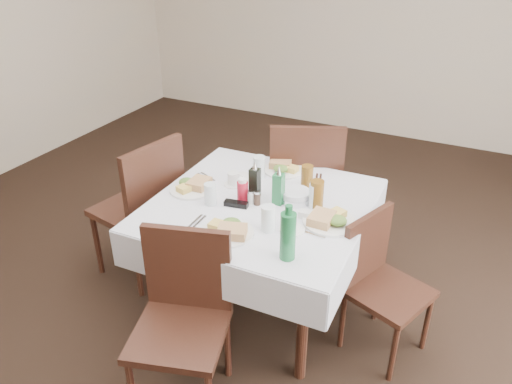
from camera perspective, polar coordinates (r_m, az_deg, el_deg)
ground_plane at (r=3.25m, az=-2.92°, el=-14.05°), size 7.00×7.00×0.00m
room_shell at (r=2.44m, az=-3.95°, el=17.05°), size 6.04×7.04×2.80m
dining_table at (r=2.93m, az=0.54°, el=-2.70°), size 1.24×1.24×0.76m
chair_north at (r=3.52m, az=5.57°, el=1.36°), size 0.65×0.65×1.04m
chair_south at (r=2.53m, az=-8.27°, el=-13.05°), size 0.54×0.54×0.92m
chair_east at (r=2.87m, az=13.81°, el=-9.29°), size 0.50×0.50×0.83m
chair_west at (r=3.34m, az=-12.57°, el=-1.15°), size 0.56×0.56×1.01m
meal_north at (r=3.25m, az=3.11°, el=2.78°), size 0.26×0.26×0.06m
meal_south at (r=2.60m, az=-3.14°, el=-4.35°), size 0.28×0.28×0.06m
meal_east at (r=2.70m, az=8.35°, el=-3.17°), size 0.29×0.29×0.06m
meal_west at (r=3.04m, az=-7.26°, el=0.69°), size 0.27×0.27×0.06m
side_plate_a at (r=3.15m, az=-1.58°, el=1.61°), size 0.16×0.16×0.01m
side_plate_b at (r=2.64m, az=4.14°, el=-4.31°), size 0.14×0.14×0.01m
water_n at (r=3.14m, az=0.33°, el=2.87°), size 0.08×0.08×0.14m
water_s at (r=2.60m, az=1.41°, el=-3.04°), size 0.08×0.08×0.14m
water_e at (r=2.84m, az=6.79°, el=-0.40°), size 0.07×0.07×0.14m
water_w at (r=2.85m, az=-5.23°, el=-0.23°), size 0.07×0.07×0.13m
iced_tea_a at (r=3.02m, az=5.85°, el=1.68°), size 0.07×0.07×0.15m
iced_tea_b at (r=2.83m, az=6.96°, el=-0.21°), size 0.08×0.08×0.16m
bread_basket at (r=2.90m, az=4.54°, el=-0.46°), size 0.19×0.19×0.06m
oil_cruet_dark at (r=2.90m, az=-0.14°, el=1.20°), size 0.05×0.05×0.23m
oil_cruet_green at (r=2.83m, az=2.59°, el=0.50°), size 0.06×0.06×0.24m
ketchup_bottle at (r=2.88m, az=-1.54°, el=0.18°), size 0.06×0.06×0.14m
salt_shaker at (r=2.86m, az=-0.60°, el=-0.60°), size 0.04×0.04×0.08m
pepper_shaker at (r=2.84m, az=0.13°, el=-0.67°), size 0.04×0.04×0.09m
coffee_mug at (r=3.06m, az=-2.56°, el=1.43°), size 0.12×0.12×0.08m
sunglasses at (r=2.84m, az=-2.28°, el=-1.37°), size 0.14×0.07×0.03m
green_bottle at (r=2.37m, az=3.67°, el=-4.96°), size 0.08×0.08×0.29m
sugar_caddy at (r=2.74m, az=5.80°, el=-2.60°), size 0.09×0.05×0.04m
cutlery_n at (r=3.16m, az=7.14°, el=1.46°), size 0.08×0.16×0.01m
cutlery_s at (r=2.72m, az=-6.78°, el=-3.43°), size 0.04×0.15×0.01m
cutlery_e at (r=2.63m, az=6.21°, el=-4.58°), size 0.18×0.05×0.01m
cutlery_w at (r=3.18m, az=-5.71°, el=1.68°), size 0.16×0.10×0.01m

